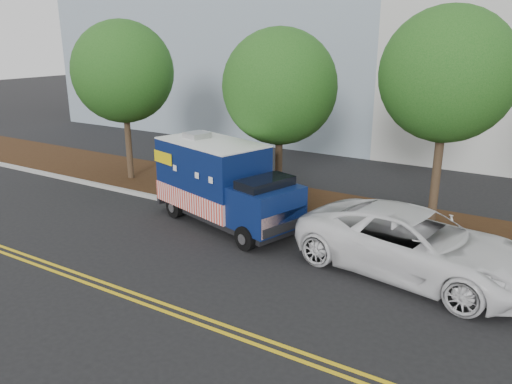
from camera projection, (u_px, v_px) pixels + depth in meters
The scene contains 11 objects.
ground at pixel (192, 225), 16.76m from camera, with size 120.00×120.00×0.00m, color black.
curb at pixel (217, 211), 17.88m from camera, with size 120.00×0.18×0.15m, color #9E9E99.
mulch_strip at pixel (248, 195), 19.58m from camera, with size 120.00×4.00×0.15m, color black.
centerline_near at pixel (87, 277), 13.14m from camera, with size 120.00×0.10×0.01m, color gold.
centerline_far at pixel (79, 280), 12.94m from camera, with size 120.00×0.10×0.01m, color gold.
tree_a at pixel (123, 72), 20.45m from camera, with size 4.16×4.16×6.74m.
tree_b at pixel (280, 87), 17.08m from camera, with size 3.98×3.98×6.39m.
tree_c at pixel (447, 75), 14.13m from camera, with size 3.85×3.85×6.94m.
sign_post at pixel (176, 172), 18.64m from camera, with size 0.06×0.06×2.40m, color #473828.
food_truck at pixel (221, 185), 16.60m from camera, with size 5.86×3.47×2.92m.
white_car at pixel (414, 244), 13.08m from camera, with size 2.86×6.20×1.72m, color white.
Camera 1 is at (10.01, -12.23, 6.07)m, focal length 35.00 mm.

